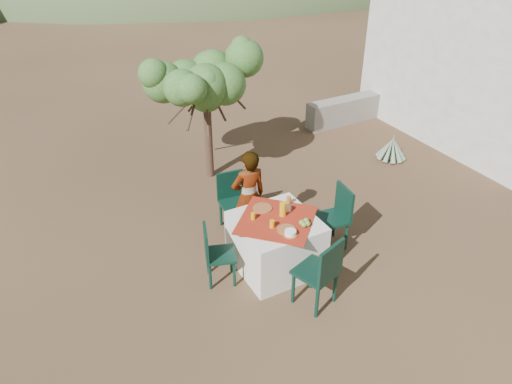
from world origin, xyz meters
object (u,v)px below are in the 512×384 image
(chair_right, at_px, (336,214))
(agave, at_px, (392,149))
(table, at_px, (276,243))
(chair_left, at_px, (215,252))
(chair_near, at_px, (321,271))
(guesthouse, at_px, (496,58))
(shrub_tree, at_px, (208,86))
(chair_far, at_px, (233,198))
(juice_pitcher, at_px, (283,209))
(person, at_px, (249,197))

(chair_right, bearing_deg, agave, 129.44)
(chair_right, bearing_deg, table, -82.86)
(chair_left, distance_m, agave, 4.62)
(chair_near, relative_size, guesthouse, 0.23)
(chair_left, distance_m, guesthouse, 7.29)
(chair_left, xyz_separation_m, shrub_tree, (1.13, 2.64, 1.17))
(chair_far, distance_m, shrub_tree, 2.04)
(chair_left, height_order, juice_pitcher, juice_pitcher)
(table, distance_m, juice_pitcher, 0.50)
(chair_left, bearing_deg, person, -34.16)
(table, distance_m, chair_far, 1.12)
(chair_far, bearing_deg, chair_right, -39.64)
(person, distance_m, shrub_tree, 2.24)
(chair_near, relative_size, shrub_tree, 0.47)
(agave, bearing_deg, guesthouse, 4.30)
(agave, bearing_deg, juice_pitcher, -154.68)
(juice_pitcher, bearing_deg, guesthouse, 16.63)
(chair_far, height_order, chair_left, chair_far)
(agave, xyz_separation_m, juice_pitcher, (-3.39, -1.60, 0.66))
(chair_left, bearing_deg, chair_near, -119.10)
(chair_left, distance_m, shrub_tree, 3.10)
(chair_far, relative_size, person, 0.63)
(table, distance_m, guesthouse, 6.53)
(person, distance_m, guesthouse, 6.33)
(shrub_tree, distance_m, juice_pitcher, 2.83)
(shrub_tree, height_order, agave, shrub_tree)
(chair_far, xyz_separation_m, agave, (3.60, 0.54, -0.29))
(chair_far, height_order, chair_near, chair_near)
(juice_pitcher, bearing_deg, chair_far, 101.35)
(chair_far, height_order, agave, chair_far)
(chair_far, xyz_separation_m, juice_pitcher, (0.21, -1.06, 0.36))
(chair_near, relative_size, chair_right, 1.05)
(shrub_tree, xyz_separation_m, juice_pitcher, (-0.17, -2.71, -0.78))
(guesthouse, bearing_deg, shrub_tree, 171.21)
(guesthouse, bearing_deg, juice_pitcher, -163.37)
(chair_right, distance_m, agave, 3.03)
(agave, bearing_deg, chair_left, -160.58)
(chair_near, distance_m, guesthouse, 6.73)
(person, bearing_deg, shrub_tree, -97.39)
(chair_right, xyz_separation_m, juice_pitcher, (-0.86, 0.03, 0.34))
(chair_far, height_order, chair_right, chair_right)
(chair_left, bearing_deg, juice_pitcher, -75.52)
(juice_pitcher, bearing_deg, chair_left, 175.84)
(chair_right, relative_size, agave, 1.54)
(table, xyz_separation_m, chair_near, (0.09, -0.91, 0.16))
(chair_near, distance_m, chair_left, 1.39)
(table, xyz_separation_m, chair_far, (-0.09, 1.11, 0.12))
(shrub_tree, bearing_deg, chair_far, -103.22)
(table, relative_size, chair_left, 1.56)
(chair_far, relative_size, chair_left, 1.07)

